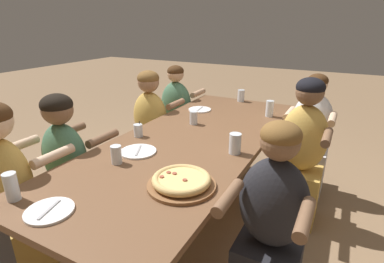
{
  "coord_description": "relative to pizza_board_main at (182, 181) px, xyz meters",
  "views": [
    {
      "loc": [
        -1.82,
        -0.96,
        1.59
      ],
      "look_at": [
        0.0,
        0.0,
        0.83
      ],
      "focal_mm": 28.0,
      "sensor_mm": 36.0,
      "label": 1
    }
  ],
  "objects": [
    {
      "name": "diner_far_left",
      "position": [
        -0.32,
        0.99,
        -0.25
      ],
      "size": [
        0.51,
        0.4,
        1.19
      ],
      "rotation": [
        0.0,
        0.0,
        -1.57
      ],
      "color": "gold",
      "rests_on": "ground"
    },
    {
      "name": "drinking_glass_e",
      "position": [
        0.06,
        0.48,
        0.02
      ],
      "size": [
        0.06,
        0.06,
        0.11
      ],
      "color": "silver",
      "rests_on": "dining_table"
    },
    {
      "name": "cocktail_glass_blue",
      "position": [
        0.48,
        0.64,
        0.01
      ],
      "size": [
        0.07,
        0.07,
        0.12
      ],
      "color": "silver",
      "rests_on": "dining_table"
    },
    {
      "name": "drinking_glass_d",
      "position": [
        1.43,
        -0.09,
        0.04
      ],
      "size": [
        0.07,
        0.07,
        0.15
      ],
      "color": "silver",
      "rests_on": "dining_table"
    },
    {
      "name": "diner_far_right",
      "position": [
        1.62,
        0.99,
        -0.29
      ],
      "size": [
        0.51,
        0.4,
        1.14
      ],
      "rotation": [
        0.0,
        0.0,
        -1.57
      ],
      "color": "#477556",
      "rests_on": "ground"
    },
    {
      "name": "diner_near_midleft",
      "position": [
        0.17,
        -0.44,
        -0.28
      ],
      "size": [
        0.51,
        0.4,
        1.16
      ],
      "rotation": [
        0.0,
        0.0,
        1.57
      ],
      "color": "#232328",
      "rests_on": "ground"
    },
    {
      "name": "empty_plate_c",
      "position": [
        -0.47,
        0.42,
        -0.02
      ],
      "size": [
        0.22,
        0.22,
        0.02
      ],
      "color": "white",
      "rests_on": "dining_table"
    },
    {
      "name": "drinking_glass_f",
      "position": [
        -0.48,
        0.66,
        0.04
      ],
      "size": [
        0.06,
        0.06,
        0.14
      ],
      "color": "silver",
      "rests_on": "dining_table"
    },
    {
      "name": "diner_far_midleft",
      "position": [
        0.09,
        0.99,
        -0.28
      ],
      "size": [
        0.51,
        0.4,
        1.15
      ],
      "rotation": [
        0.0,
        0.0,
        -1.57
      ],
      "color": "#477556",
      "rests_on": "ground"
    },
    {
      "name": "empty_plate_a",
      "position": [
        0.24,
        0.47,
        -0.02
      ],
      "size": [
        0.24,
        0.24,
        0.02
      ],
      "color": "white",
      "rests_on": "dining_table"
    },
    {
      "name": "diner_far_midright",
      "position": [
        1.12,
        0.99,
        -0.27
      ],
      "size": [
        0.51,
        0.4,
        1.16
      ],
      "rotation": [
        0.0,
        0.0,
        -1.57
      ],
      "color": "gold",
      "rests_on": "ground"
    },
    {
      "name": "ground_plane",
      "position": [
        0.64,
        0.27,
        -0.81
      ],
      "size": [
        18.0,
        18.0,
        0.0
      ],
      "primitive_type": "plane",
      "color": "#896B4C",
      "rests_on": "ground"
    },
    {
      "name": "drinking_glass_a",
      "position": [
        0.92,
        0.41,
        0.02
      ],
      "size": [
        0.07,
        0.07,
        0.11
      ],
      "color": "silver",
      "rests_on": "dining_table"
    },
    {
      "name": "drinking_glass_c",
      "position": [
        0.53,
        -0.1,
        0.03
      ],
      "size": [
        0.08,
        0.08,
        0.14
      ],
      "color": "silver",
      "rests_on": "dining_table"
    },
    {
      "name": "diner_near_midright",
      "position": [
        1.14,
        -0.44,
        -0.25
      ],
      "size": [
        0.51,
        0.4,
        1.21
      ],
      "rotation": [
        0.0,
        0.0,
        1.57
      ],
      "color": "gold",
      "rests_on": "ground"
    },
    {
      "name": "drinking_glass_b",
      "position": [
        1.82,
        0.31,
        0.03
      ],
      "size": [
        0.07,
        0.07,
        0.12
      ],
      "color": "silver",
      "rests_on": "dining_table"
    },
    {
      "name": "diner_near_right",
      "position": [
        1.63,
        -0.44,
        -0.29
      ],
      "size": [
        0.51,
        0.4,
        1.16
      ],
      "rotation": [
        0.0,
        0.0,
        1.57
      ],
      "color": "silver",
      "rests_on": "ground"
    },
    {
      "name": "dining_table",
      "position": [
        0.64,
        0.27,
        -0.1
      ],
      "size": [
        2.53,
        1.0,
        0.78
      ],
      "color": "brown",
      "rests_on": "ground"
    },
    {
      "name": "pizza_board_main",
      "position": [
        0.0,
        0.0,
        0.0
      ],
      "size": [
        0.36,
        0.36,
        0.06
      ],
      "color": "brown",
      "rests_on": "dining_table"
    },
    {
      "name": "empty_plate_b",
      "position": [
        1.31,
        0.55,
        -0.02
      ],
      "size": [
        0.22,
        0.22,
        0.02
      ],
      "color": "white",
      "rests_on": "dining_table"
    }
  ]
}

